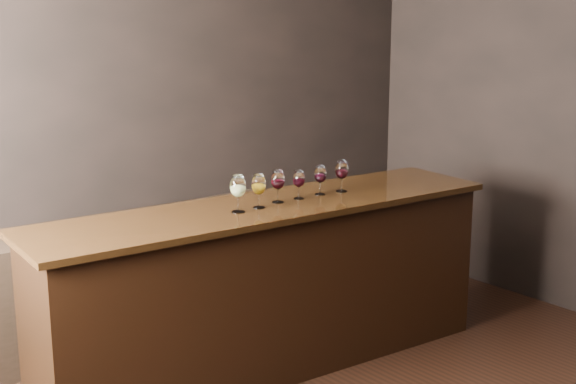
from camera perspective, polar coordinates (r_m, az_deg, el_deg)
room_shell at (r=3.50m, az=2.03°, el=7.48°), size 5.02×4.52×2.81m
bar_counter at (r=4.83m, az=-1.45°, el=-6.96°), size 2.85×0.86×0.98m
bar_top at (r=4.68m, az=-1.48°, el=-1.10°), size 2.95×0.94×0.04m
back_bar_shelf at (r=5.45m, az=-10.21°, el=-5.82°), size 2.21×0.40×0.80m
glass_white at (r=4.48m, az=-3.58°, el=0.34°), size 0.09×0.09×0.21m
glass_amber at (r=4.57m, az=-2.10°, el=0.48°), size 0.08×0.08×0.20m
glass_red_a at (r=4.69m, az=-0.73°, el=0.81°), size 0.08×0.08×0.19m
glass_red_b at (r=4.79m, az=0.77°, el=0.89°), size 0.07×0.07×0.17m
glass_red_c at (r=4.89m, az=2.31°, el=1.22°), size 0.08×0.08×0.18m
glass_red_d at (r=4.98m, az=3.85°, el=1.52°), size 0.08×0.08×0.20m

